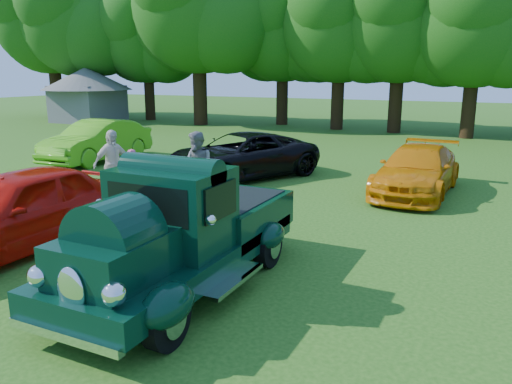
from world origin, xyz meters
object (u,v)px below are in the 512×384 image
at_px(hero_pickup, 182,235).
at_px(spectator_pink, 133,178).
at_px(back_car_lime, 97,141).
at_px(back_car_black, 241,156).
at_px(spectator_grey, 198,168).
at_px(gazebo, 87,88).
at_px(spectator_white, 112,165).
at_px(red_convertible, 17,210).
at_px(back_car_orange, 417,170).

relative_size(hero_pickup, spectator_pink, 3.43).
distance_m(back_car_lime, back_car_black, 6.75).
height_order(back_car_lime, spectator_grey, spectator_grey).
bearing_deg(spectator_pink, spectator_grey, 17.86).
relative_size(spectator_pink, gazebo, 0.24).
distance_m(back_car_lime, gazebo, 17.79).
xyz_separation_m(spectator_pink, gazebo, (-18.36, 17.44, 1.63)).
relative_size(back_car_black, spectator_white, 2.80).
xyz_separation_m(hero_pickup, back_car_lime, (-9.98, 8.69, -0.07)).
xyz_separation_m(hero_pickup, spectator_pink, (-4.15, 3.78, -0.13)).
relative_size(red_convertible, back_car_orange, 1.01).
xyz_separation_m(back_car_orange, gazebo, (-25.01, 12.66, 1.70)).
xyz_separation_m(hero_pickup, spectator_white, (-5.18, 4.17, 0.09)).
bearing_deg(back_car_lime, spectator_pink, -41.91).
height_order(red_convertible, spectator_white, spectator_white).
bearing_deg(spectator_pink, hero_pickup, -60.32).
distance_m(back_car_lime, spectator_grey, 8.21).
xyz_separation_m(spectator_white, gazebo, (-17.33, 17.05, 1.42)).
xyz_separation_m(spectator_pink, spectator_white, (-1.03, 0.39, 0.21)).
distance_m(spectator_pink, gazebo, 25.37).
xyz_separation_m(back_car_black, back_car_orange, (5.75, 0.27, -0.06)).
bearing_deg(spectator_grey, back_car_lime, 176.56).
bearing_deg(spectator_white, spectator_grey, -57.32).
xyz_separation_m(red_convertible, back_car_lime, (-5.98, 8.64, -0.01)).
distance_m(spectator_pink, spectator_white, 1.12).
bearing_deg(spectator_grey, spectator_pink, -119.34).
bearing_deg(spectator_grey, spectator_white, -140.68).
height_order(hero_pickup, red_convertible, hero_pickup).
height_order(back_car_black, gazebo, gazebo).
bearing_deg(back_car_black, spectator_grey, -55.07).
distance_m(back_car_lime, spectator_white, 6.59).
relative_size(back_car_lime, back_car_black, 0.91).
height_order(back_car_orange, spectator_white, spectator_white).
relative_size(hero_pickup, spectator_grey, 2.67).
relative_size(back_car_lime, spectator_white, 2.56).
distance_m(back_car_orange, spectator_pink, 8.19).
distance_m(back_car_black, spectator_pink, 4.60).
height_order(hero_pickup, back_car_orange, hero_pickup).
height_order(spectator_pink, gazebo, gazebo).
distance_m(spectator_grey, spectator_white, 2.51).
xyz_separation_m(red_convertible, spectator_white, (-1.18, 4.12, 0.15)).
relative_size(hero_pickup, spectator_white, 2.69).
bearing_deg(back_car_black, gazebo, 172.98).
height_order(red_convertible, back_car_black, red_convertible).
bearing_deg(back_car_lime, gazebo, 133.17).
xyz_separation_m(hero_pickup, back_car_black, (-3.24, 8.29, -0.13)).
bearing_deg(red_convertible, back_car_orange, 53.80).
bearing_deg(back_car_black, red_convertible, -68.42).
xyz_separation_m(hero_pickup, back_car_orange, (2.51, 8.56, -0.19)).
bearing_deg(gazebo, spectator_grey, -39.73).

